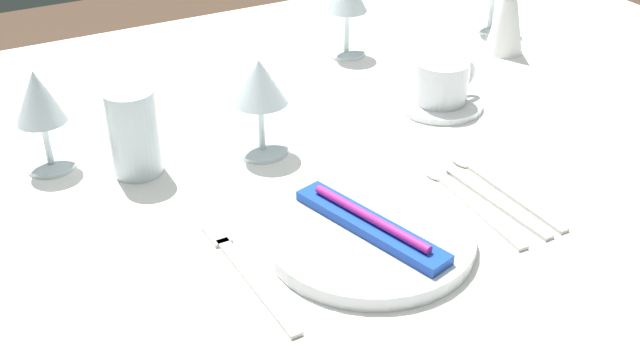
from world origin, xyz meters
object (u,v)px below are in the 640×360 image
spoon_tea (492,181)px  wine_glass_far (259,87)px  fork_outer (246,271)px  wine_glass_right (39,102)px  spoon_soup (460,194)px  coffee_cup_left (441,80)px  drink_tumbler (134,137)px  spoon_dessert (473,186)px  dinner_plate (370,237)px  napkin_folded (508,8)px  toothbrush_package (370,225)px

spoon_tea → wine_glass_far: wine_glass_far is taller
fork_outer → wine_glass_right: bearing=112.5°
fork_outer → spoon_soup: spoon_soup is taller
coffee_cup_left → drink_tumbler: 0.46m
fork_outer → spoon_dessert: spoon_dessert is taller
dinner_plate → drink_tumbler: bearing=123.2°
dinner_plate → drink_tumbler: size_ratio=2.06×
fork_outer → coffee_cup_left: size_ratio=2.09×
fork_outer → spoon_dessert: size_ratio=1.00×
spoon_tea → napkin_folded: napkin_folded is taller
spoon_tea → napkin_folded: bearing=48.7°
wine_glass_right → toothbrush_package: bearing=-50.7°
toothbrush_package → wine_glass_right: bearing=129.3°
toothbrush_package → spoon_soup: size_ratio=1.03×
spoon_tea → spoon_dessert: bearing=177.7°
coffee_cup_left → fork_outer: bearing=-151.0°
spoon_soup → toothbrush_package: bearing=-168.1°
toothbrush_package → coffee_cup_left: size_ratio=2.06×
drink_tumbler → coffee_cup_left: bearing=-3.4°
spoon_dessert → napkin_folded: size_ratio=1.35×
fork_outer → wine_glass_right: wine_glass_right is taller
toothbrush_package → spoon_tea: size_ratio=1.01×
coffee_cup_left → wine_glass_far: size_ratio=0.75×
dinner_plate → wine_glass_far: size_ratio=1.76×
spoon_dessert → napkin_folded: (0.33, 0.34, 0.08)m
coffee_cup_left → napkin_folded: napkin_folded is taller
spoon_dessert → wine_glass_far: size_ratio=1.58×
fork_outer → wine_glass_far: wine_glass_far is taller
spoon_soup → napkin_folded: bearing=44.3°
wine_glass_right → wine_glass_far: wine_glass_right is taller
napkin_folded → spoon_soup: bearing=-135.7°
toothbrush_package → spoon_soup: toothbrush_package is taller
coffee_cup_left → wine_glass_far: bearing=179.9°
spoon_soup → spoon_dessert: bearing=16.1°
spoon_soup → coffee_cup_left: coffee_cup_left is taller
spoon_soup → drink_tumbler: (-0.34, 0.25, 0.05)m
fork_outer → napkin_folded: bearing=28.8°
dinner_plate → fork_outer: dinner_plate is taller
coffee_cup_left → drink_tumbler: bearing=176.6°
toothbrush_package → coffee_cup_left: 0.38m
fork_outer → toothbrush_package: bearing=-6.8°
dinner_plate → fork_outer: 0.15m
spoon_dessert → coffee_cup_left: coffee_cup_left is taller
drink_tumbler → napkin_folded: bearing=7.8°
spoon_soup → spoon_dessert: (0.03, 0.01, 0.00)m
toothbrush_package → coffee_cup_left: coffee_cup_left is taller
dinner_plate → coffee_cup_left: (0.28, 0.25, 0.03)m
coffee_cup_left → spoon_dessert: bearing=-115.2°
wine_glass_right → wine_glass_far: (0.26, -0.09, 0.00)m
drink_tumbler → spoon_tea: bearing=-31.7°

